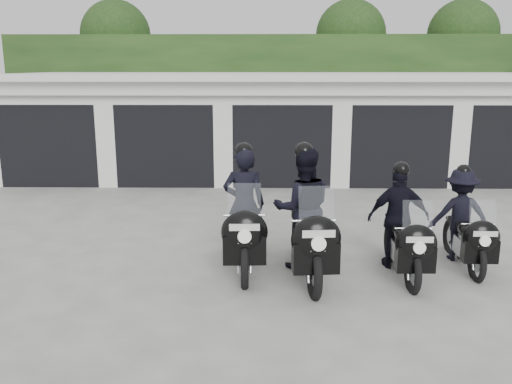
{
  "coord_description": "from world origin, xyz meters",
  "views": [
    {
      "loc": [
        -0.47,
        -8.7,
        3.18
      ],
      "look_at": [
        -0.61,
        0.44,
        1.05
      ],
      "focal_mm": 38.0,
      "sensor_mm": 36.0,
      "label": 1
    }
  ],
  "objects_px": {
    "police_bike_a": "(244,218)",
    "police_bike_b": "(305,218)",
    "police_bike_d": "(463,221)",
    "police_bike_c": "(401,225)"
  },
  "relations": [
    {
      "from": "police_bike_a",
      "to": "police_bike_b",
      "type": "relative_size",
      "value": 0.97
    },
    {
      "from": "police_bike_b",
      "to": "police_bike_c",
      "type": "height_order",
      "value": "police_bike_b"
    },
    {
      "from": "police_bike_d",
      "to": "police_bike_c",
      "type": "bearing_deg",
      "value": -159.08
    },
    {
      "from": "police_bike_a",
      "to": "police_bike_d",
      "type": "xyz_separation_m",
      "value": [
        3.57,
        0.23,
        -0.1
      ]
    },
    {
      "from": "police_bike_b",
      "to": "police_bike_d",
      "type": "distance_m",
      "value": 2.66
    },
    {
      "from": "police_bike_b",
      "to": "police_bike_c",
      "type": "distance_m",
      "value": 1.52
    },
    {
      "from": "police_bike_a",
      "to": "police_bike_c",
      "type": "bearing_deg",
      "value": -6.24
    },
    {
      "from": "police_bike_a",
      "to": "police_bike_c",
      "type": "height_order",
      "value": "police_bike_a"
    },
    {
      "from": "police_bike_d",
      "to": "police_bike_b",
      "type": "bearing_deg",
      "value": -168.91
    },
    {
      "from": "police_bike_c",
      "to": "police_bike_d",
      "type": "bearing_deg",
      "value": 19.58
    }
  ]
}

